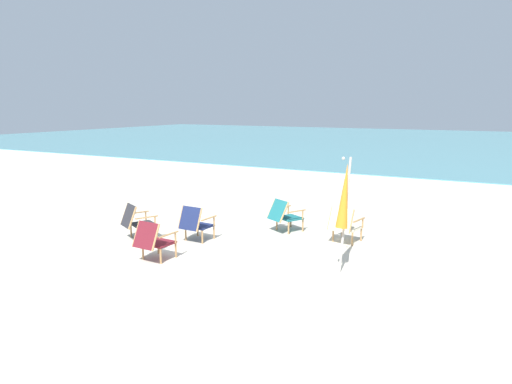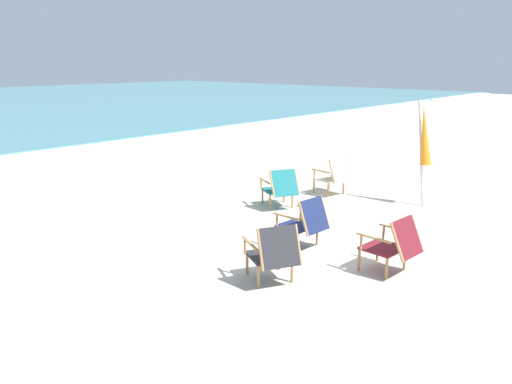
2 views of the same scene
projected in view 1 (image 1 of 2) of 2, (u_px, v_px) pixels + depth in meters
ground_plane at (227, 249)px, 9.65m from camera, size 80.00×80.00×0.00m
sea at (430, 143)px, 36.80m from camera, size 80.00×40.00×0.10m
surf_band at (364, 177)px, 19.18m from camera, size 80.00×1.10×0.06m
beach_chair_back_left at (195, 223)px, 10.10m from camera, size 0.62×0.72×0.81m
beach_chair_front_right at (137, 220)px, 10.28m from camera, size 0.83×0.88×0.81m
beach_chair_mid_center at (344, 224)px, 9.97m from camera, size 0.69×0.78×0.81m
beach_chair_far_center at (153, 240)px, 8.82m from camera, size 0.63×0.75×0.80m
beach_chair_back_right at (284, 214)px, 10.87m from camera, size 0.86×0.93×0.79m
umbrella_furled_orange at (345, 197)px, 8.09m from camera, size 0.28×0.41×2.11m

